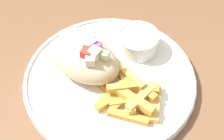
% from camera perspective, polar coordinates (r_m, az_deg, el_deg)
% --- Properties ---
extents(table, '(1.19, 1.19, 0.71)m').
position_cam_1_polar(table, '(0.61, 0.17, -4.83)').
color(table, brown).
rests_on(table, ground_plane).
extents(plate, '(0.29, 0.29, 0.02)m').
position_cam_1_polar(plate, '(0.53, 0.00, -1.66)').
color(plate, white).
rests_on(plate, table).
extents(pita_sandwich_near, '(0.14, 0.11, 0.07)m').
position_cam_1_polar(pita_sandwich_near, '(0.51, -5.09, 1.95)').
color(pita_sandwich_near, beige).
rests_on(pita_sandwich_near, plate).
extents(pita_sandwich_far, '(0.12, 0.12, 0.06)m').
position_cam_1_polar(pita_sandwich_far, '(0.54, -5.75, 3.92)').
color(pita_sandwich_far, beige).
rests_on(pita_sandwich_far, plate).
extents(fries_pile, '(0.12, 0.10, 0.03)m').
position_cam_1_polar(fries_pile, '(0.49, 3.43, -4.53)').
color(fries_pile, gold).
rests_on(fries_pile, plate).
extents(sauce_ramekin, '(0.07, 0.07, 0.04)m').
position_cam_1_polar(sauce_ramekin, '(0.56, 4.78, 5.29)').
color(sauce_ramekin, white).
rests_on(sauce_ramekin, plate).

